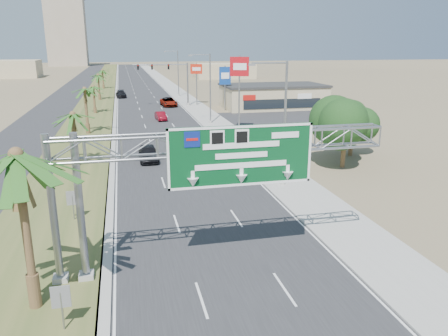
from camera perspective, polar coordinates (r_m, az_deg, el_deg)
road at (r=120.86m, az=-10.87°, el=10.21°), size 12.00×300.00×0.02m
sidewalk_right at (r=121.50m, az=-6.80°, el=10.43°), size 4.00×300.00×0.10m
median_grass at (r=120.85m, az=-15.68°, el=9.94°), size 7.00×300.00×0.12m
opposing_road at (r=121.35m, az=-19.02°, el=9.67°), size 8.00×300.00×0.02m
sign_gantry at (r=21.17m, az=-2.11°, el=1.77°), size 16.75×1.24×7.50m
palm_near at (r=19.20m, az=-25.52°, el=1.43°), size 5.70×5.70×8.35m
palm_row_b at (r=42.94m, az=-19.16°, el=6.51°), size 3.99×3.99×5.95m
palm_row_c at (r=58.67m, az=-17.74°, el=9.66°), size 3.99×3.99×6.75m
palm_row_d at (r=76.67m, az=-16.71°, el=10.08°), size 3.99×3.99×5.45m
palm_row_e at (r=95.54m, az=-16.14°, el=11.53°), size 3.99×3.99×6.15m
palm_row_f at (r=120.50m, az=-15.60°, el=12.15°), size 3.99×3.99×5.75m
streetlight_near at (r=35.09m, az=7.61°, el=5.00°), size 3.27×0.44×10.00m
streetlight_mid at (r=63.76m, az=-1.98°, el=9.94°), size 3.27×0.44×10.00m
streetlight_far at (r=99.21m, az=-6.11°, el=11.96°), size 3.27×0.44×10.00m
signal_mast at (r=83.07m, az=-6.18°, el=11.33°), size 10.28×0.71×8.00m
store_building at (r=81.38m, az=6.41°, el=9.22°), size 18.00×10.00×4.00m
oak_near at (r=41.90m, az=15.62°, el=6.08°), size 4.50×4.50×6.80m
oak_far at (r=46.91m, az=16.49°, el=6.11°), size 3.50×3.50×5.60m
median_signback_a at (r=19.14m, az=-20.51°, el=-15.87°), size 0.75×0.08×2.08m
median_signback_b at (r=30.08m, az=-19.17°, el=-4.00°), size 0.75×0.08×2.08m
tower_distant at (r=261.71m, az=-19.86°, el=16.29°), size 20.00×16.00×35.00m
building_distant_left at (r=175.07m, az=-26.89°, el=11.46°), size 24.00×14.00×6.00m
building_distant_right at (r=154.49m, az=-0.01°, el=12.57°), size 20.00×12.00×5.00m
car_left_lane at (r=44.11m, az=-9.85°, el=1.92°), size 1.89×4.63×1.57m
car_mid_lane at (r=68.15m, az=-8.26°, el=6.73°), size 1.70×3.98×1.28m
car_right_lane at (r=83.76m, az=-7.24°, el=8.55°), size 2.98×5.88×1.59m
car_far at (r=99.83m, az=-13.31°, el=9.38°), size 2.45×5.30×1.50m
pole_sign_red_near at (r=56.76m, az=2.03°, el=12.45°), size 2.36×1.11×9.93m
pole_sign_blue at (r=77.15m, az=0.13°, el=11.74°), size 2.01×0.42×7.74m
pole_sign_red_far at (r=84.25m, az=-3.63°, el=12.39°), size 2.21×0.83×7.92m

